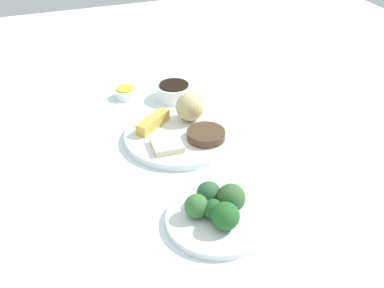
% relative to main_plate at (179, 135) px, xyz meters
% --- Properties ---
extents(tabletop, '(2.20, 2.20, 0.02)m').
position_rel_main_plate_xyz_m(tabletop, '(-0.00, -0.04, -0.02)').
color(tabletop, white).
rests_on(tabletop, ground).
extents(main_plate, '(0.26, 0.26, 0.02)m').
position_rel_main_plate_xyz_m(main_plate, '(0.00, 0.00, 0.00)').
color(main_plate, white).
rests_on(main_plate, tabletop).
extents(rice_scoop, '(0.07, 0.07, 0.07)m').
position_rel_main_plate_xyz_m(rice_scoop, '(0.05, -0.05, 0.04)').
color(rice_scoop, tan).
rests_on(rice_scoop, main_plate).
extents(spring_roll, '(0.08, 0.10, 0.03)m').
position_rel_main_plate_xyz_m(spring_roll, '(0.05, 0.05, 0.02)').
color(spring_roll, gold).
rests_on(spring_roll, main_plate).
extents(crab_rangoon_wonton, '(0.07, 0.07, 0.01)m').
position_rel_main_plate_xyz_m(crab_rangoon_wonton, '(-0.05, 0.05, 0.02)').
color(crab_rangoon_wonton, beige).
rests_on(crab_rangoon_wonton, main_plate).
extents(stir_fry_heap, '(0.09, 0.09, 0.02)m').
position_rel_main_plate_xyz_m(stir_fry_heap, '(-0.05, -0.05, 0.02)').
color(stir_fry_heap, '#483424').
rests_on(stir_fry_heap, main_plate).
extents(broccoli_plate, '(0.19, 0.19, 0.01)m').
position_rel_main_plate_xyz_m(broccoli_plate, '(-0.30, 0.03, -0.00)').
color(broccoli_plate, white).
rests_on(broccoli_plate, tabletop).
extents(broccoli_floret_0, '(0.05, 0.05, 0.05)m').
position_rel_main_plate_xyz_m(broccoli_floret_0, '(-0.33, 0.03, 0.03)').
color(broccoli_floret_0, '#215D26').
rests_on(broccoli_floret_0, broccoli_plate).
extents(broccoli_floret_1, '(0.05, 0.05, 0.05)m').
position_rel_main_plate_xyz_m(broccoli_floret_1, '(-0.29, -0.00, 0.03)').
color(broccoli_floret_1, '#315B30').
rests_on(broccoli_floret_1, broccoli_plate).
extents(broccoli_floret_2, '(0.05, 0.05, 0.05)m').
position_rel_main_plate_xyz_m(broccoli_floret_2, '(-0.28, 0.06, 0.03)').
color(broccoli_floret_2, '#376D35').
rests_on(broccoli_floret_2, broccoli_plate).
extents(broccoli_floret_5, '(0.05, 0.05, 0.05)m').
position_rel_main_plate_xyz_m(broccoli_floret_5, '(-0.26, 0.03, 0.03)').
color(broccoli_floret_5, '#2C5735').
rests_on(broccoli_floret_5, broccoli_plate).
extents(broccoli_floret_6, '(0.04, 0.04, 0.04)m').
position_rel_main_plate_xyz_m(broccoli_floret_6, '(-0.30, 0.04, 0.03)').
color(broccoli_floret_6, '#21562A').
rests_on(broccoli_floret_6, broccoli_plate).
extents(soy_sauce_bowl, '(0.10, 0.10, 0.04)m').
position_rel_main_plate_xyz_m(soy_sauce_bowl, '(0.20, -0.05, 0.01)').
color(soy_sauce_bowl, white).
rests_on(soy_sauce_bowl, tabletop).
extents(soy_sauce_bowl_liquid, '(0.08, 0.08, 0.00)m').
position_rel_main_plate_xyz_m(soy_sauce_bowl_liquid, '(0.20, -0.05, 0.03)').
color(soy_sauce_bowl_liquid, black).
rests_on(soy_sauce_bowl_liquid, soy_sauce_bowl).
extents(sauce_ramekin_hot_mustard, '(0.06, 0.06, 0.02)m').
position_rel_main_plate_xyz_m(sauce_ramekin_hot_mustard, '(0.25, 0.07, 0.00)').
color(sauce_ramekin_hot_mustard, white).
rests_on(sauce_ramekin_hot_mustard, tabletop).
extents(sauce_ramekin_hot_mustard_liquid, '(0.05, 0.05, 0.00)m').
position_rel_main_plate_xyz_m(sauce_ramekin_hot_mustard_liquid, '(0.25, 0.07, 0.02)').
color(sauce_ramekin_hot_mustard_liquid, gold).
rests_on(sauce_ramekin_hot_mustard_liquid, sauce_ramekin_hot_mustard).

